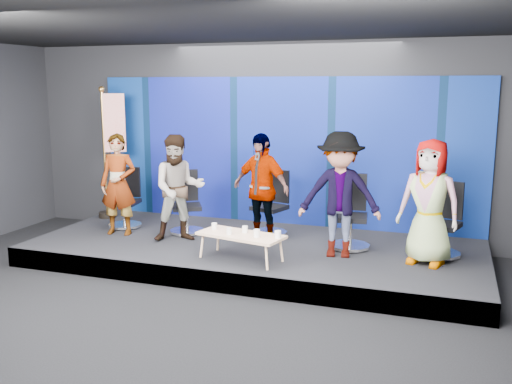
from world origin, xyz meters
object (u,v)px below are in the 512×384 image
chair_e (442,232)px  panelist_a (118,185)px  panelist_b (179,188)px  panelist_c (261,188)px  mug_c (245,229)px  flag_stand (111,149)px  mug_e (278,234)px  chair_a (126,208)px  panelist_e (429,202)px  mug_d (257,233)px  chair_c (271,214)px  mug_b (229,231)px  panelist_d (340,195)px  mug_a (214,226)px  coffee_table (241,236)px  chair_b (187,212)px  chair_d (350,224)px

chair_e → panelist_a: bearing=-158.2°
panelist_a → panelist_b: size_ratio=0.99×
panelist_a → panelist_c: size_ratio=0.97×
mug_c → flag_stand: bearing=153.3°
mug_e → panelist_a: bearing=166.3°
panelist_b → panelist_a: bearing=148.1°
chair_a → mug_e: (3.16, -1.20, 0.09)m
chair_e → panelist_e: bearing=-95.0°
panelist_c → mug_d: 1.20m
chair_a → chair_c: bearing=-1.8°
mug_b → panelist_d: bearing=26.9°
chair_a → chair_c: chair_c is taller
mug_a → panelist_b: bearing=147.7°
coffee_table → chair_b: bearing=141.2°
chair_a → chair_b: chair_b is taller
chair_c → chair_d: (1.38, -0.35, 0.02)m
chair_a → panelist_d: (3.87, -0.51, 0.57)m
panelist_b → mug_b: (1.15, -0.72, -0.42)m
panelist_d → chair_e: (1.42, 0.53, -0.55)m
chair_a → mug_b: size_ratio=11.25×
chair_c → coffee_table: (0.02, -1.49, -0.00)m
panelist_b → mug_e: size_ratio=16.37×
chair_b → flag_stand: flag_stand is taller
mug_d → mug_a: bearing=164.5°
chair_d → mug_c: 1.70m
chair_a → panelist_d: size_ratio=0.57×
mug_d → panelist_b: bearing=155.0°
panelist_d → mug_c: size_ratio=19.27×
chair_c → panelist_a: bearing=-144.5°
chair_d → mug_d: bearing=-139.0°
panelist_d → chair_e: 1.61m
panelist_b → panelist_d: bearing=-29.9°
mug_c → coffee_table: bearing=-106.7°
coffee_table → panelist_a: bearing=164.2°
flag_stand → chair_e: bearing=-35.5°
chair_a → flag_stand: (-0.61, 0.56, 0.95)m
chair_a → mug_b: chair_a is taller
mug_c → mug_a: bearing=176.9°
chair_a → coffee_table: chair_a is taller
panelist_a → mug_d: 2.83m
chair_c → panelist_e: panelist_e is taller
panelist_e → mug_c: size_ratio=18.51×
mug_c → mug_d: bearing=-36.1°
chair_b → mug_d: chair_b is taller
panelist_e → mug_b: size_ratio=18.94×
mug_e → panelist_c: bearing=120.1°
panelist_b → panelist_e: (3.80, 0.06, 0.02)m
mug_a → flag_stand: 3.30m
mug_d → flag_stand: flag_stand is taller
chair_b → chair_c: (1.38, 0.36, 0.01)m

